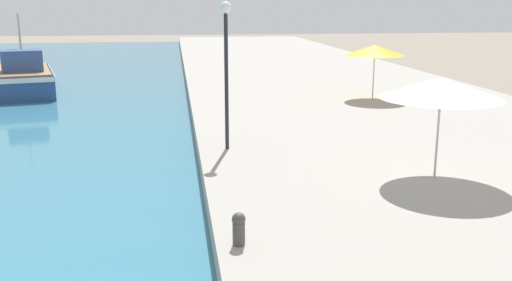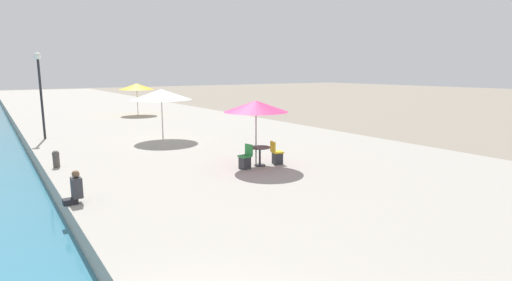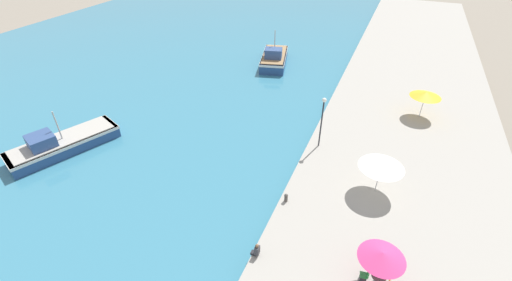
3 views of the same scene
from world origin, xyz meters
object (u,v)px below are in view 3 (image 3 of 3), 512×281
Objects in this scene: fishing_boat_near at (62,143)px; cafe_umbrella_striped at (426,94)px; lamppost at (322,114)px; cafe_chair_right at (364,277)px; fishing_boat_mid at (274,58)px; mooring_bollard at (286,197)px; cafe_umbrella_white at (382,164)px; cafe_umbrella_pink at (382,256)px; person_at_quay at (256,250)px; cafe_table at (378,278)px.

cafe_umbrella_striped is at bearing 53.71° from fishing_boat_near.
cafe_chair_right is at bearing -65.16° from lamppost.
fishing_boat_mid reaches higher than cafe_chair_right.
fishing_boat_mid is at bearing 111.91° from mooring_bollard.
mooring_bollard is at bearing 25.15° from fishing_boat_near.
fishing_boat_near is at bearing -170.07° from cafe_umbrella_white.
cafe_umbrella_pink reaches higher than mooring_bollard.
fishing_boat_near is 9.92× the size of person_at_quay.
cafe_umbrella_pink is 7.66m from cafe_umbrella_white.
lamppost reaches higher than mooring_bollard.
cafe_umbrella_white is 6.94m from mooring_bollard.
lamppost is (20.36, 8.36, 2.94)m from fishing_boat_near.
fishing_boat_near is 25.95m from cafe_chair_right.
cafe_umbrella_white is (15.41, -20.82, 2.11)m from fishing_boat_mid.
cafe_chair_right is (-0.72, -0.09, -0.21)m from cafe_table.
cafe_umbrella_pink is 20.36m from cafe_umbrella_striped.
mooring_bollard is 7.94m from lamppost.
cafe_umbrella_white is 1.10× the size of cafe_umbrella_striped.
fishing_boat_near is 14.18× the size of mooring_bollard.
fishing_boat_near reaches higher than cafe_umbrella_pink.
person_at_quay is (19.71, -3.97, 0.25)m from fishing_boat_near.
mooring_bollard is (-8.34, -16.19, -1.98)m from cafe_umbrella_striped.
fishing_boat_near reaches higher than cafe_chair_right.
fishing_boat_mid is at bearing 126.50° from cafe_umbrella_white.
cafe_table is at bearing 15.62° from fishing_boat_near.
lamppost reaches higher than cafe_umbrella_pink.
cafe_table is at bearing 6.61° from person_at_quay.
fishing_boat_near is 11.59× the size of cafe_table.
cafe_table is 0.86× the size of person_at_quay.
fishing_boat_near is 1.13× the size of fishing_boat_mid.
cafe_umbrella_white reaches higher than cafe_chair_right.
person_at_quay reaches higher than cafe_chair_right.
cafe_umbrella_striped is (18.14, -8.17, 2.03)m from fishing_boat_mid.
mooring_bollard is at bearing 47.43° from cafe_chair_right.
person_at_quay is 0.21× the size of lamppost.
lamppost is at bearing 142.90° from cafe_umbrella_white.
cafe_umbrella_white is 6.49m from lamppost.
cafe_umbrella_striped is 0.62× the size of lamppost.
fishing_boat_mid is at bearing 119.68° from cafe_umbrella_pink.
cafe_umbrella_pink is 6.91m from person_at_quay.
cafe_umbrella_striped reaches higher than person_at_quay.
cafe_umbrella_white is 10.42m from person_at_quay.
cafe_table is (0.15, -0.04, -1.78)m from cafe_umbrella_pink.
fishing_boat_mid is at bearing 21.83° from cafe_chair_right.
mooring_bollard is (0.19, 4.89, -0.06)m from person_at_quay.
person_at_quay is at bearing -172.94° from cafe_umbrella_pink.
fishing_boat_near is 3.27× the size of cafe_umbrella_striped.
person_at_quay is at bearing 11.11° from fishing_boat_near.
cafe_table is (-1.78, -20.30, -1.79)m from cafe_umbrella_striped.
cafe_umbrella_striped is (2.73, 12.65, -0.08)m from cafe_umbrella_white.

